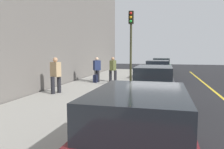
{
  "coord_description": "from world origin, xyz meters",
  "views": [
    {
      "loc": [
        11.1,
        0.51,
        2.18
      ],
      "look_at": [
        1.12,
        -1.9,
        1.11
      ],
      "focal_mm": 35.18,
      "sensor_mm": 36.0,
      "label": 1
    }
  ],
  "objects_px": {
    "parked_car_maroon": "(138,136)",
    "pedestrian_tan_coat": "(56,74)",
    "pedestrian_olive_coat": "(113,69)",
    "pedestrian_navy_coat": "(97,69)",
    "traffic_light_pole": "(131,36)",
    "rolling_suitcase": "(95,79)",
    "parked_car_black": "(153,83)",
    "parked_car_green": "(161,66)",
    "parked_car_navy": "(158,71)"
  },
  "relations": [
    {
      "from": "parked_car_maroon",
      "to": "pedestrian_tan_coat",
      "type": "bearing_deg",
      "value": -142.0
    },
    {
      "from": "pedestrian_olive_coat",
      "to": "pedestrian_navy_coat",
      "type": "bearing_deg",
      "value": -80.8
    },
    {
      "from": "pedestrian_olive_coat",
      "to": "pedestrian_tan_coat",
      "type": "distance_m",
      "value": 4.96
    },
    {
      "from": "pedestrian_navy_coat",
      "to": "pedestrian_olive_coat",
      "type": "bearing_deg",
      "value": 99.2
    },
    {
      "from": "parked_car_maroon",
      "to": "traffic_light_pole",
      "type": "relative_size",
      "value": 1.08
    },
    {
      "from": "pedestrian_olive_coat",
      "to": "pedestrian_navy_coat",
      "type": "xyz_separation_m",
      "value": [
        0.17,
        -1.07,
        -0.0
      ]
    },
    {
      "from": "pedestrian_navy_coat",
      "to": "rolling_suitcase",
      "type": "distance_m",
      "value": 0.74
    },
    {
      "from": "parked_car_black",
      "to": "pedestrian_tan_coat",
      "type": "height_order",
      "value": "pedestrian_tan_coat"
    },
    {
      "from": "parked_car_black",
      "to": "pedestrian_olive_coat",
      "type": "relative_size",
      "value": 2.87
    },
    {
      "from": "parked_car_green",
      "to": "pedestrian_navy_coat",
      "type": "xyz_separation_m",
      "value": [
        8.96,
        -4.08,
        0.28
      ]
    },
    {
      "from": "pedestrian_tan_coat",
      "to": "parked_car_green",
      "type": "bearing_deg",
      "value": 160.43
    },
    {
      "from": "pedestrian_tan_coat",
      "to": "pedestrian_navy_coat",
      "type": "relative_size",
      "value": 1.06
    },
    {
      "from": "parked_car_navy",
      "to": "pedestrian_navy_coat",
      "type": "bearing_deg",
      "value": -55.62
    },
    {
      "from": "parked_car_black",
      "to": "rolling_suitcase",
      "type": "height_order",
      "value": "parked_car_black"
    },
    {
      "from": "pedestrian_navy_coat",
      "to": "parked_car_green",
      "type": "bearing_deg",
      "value": 155.52
    },
    {
      "from": "pedestrian_navy_coat",
      "to": "parked_car_navy",
      "type": "bearing_deg",
      "value": 124.38
    },
    {
      "from": "parked_car_green",
      "to": "traffic_light_pole",
      "type": "distance_m",
      "value": 10.97
    },
    {
      "from": "pedestrian_olive_coat",
      "to": "parked_car_black",
      "type": "bearing_deg",
      "value": 34.11
    },
    {
      "from": "rolling_suitcase",
      "to": "parked_car_green",
      "type": "bearing_deg",
      "value": 156.5
    },
    {
      "from": "traffic_light_pole",
      "to": "pedestrian_olive_coat",
      "type": "bearing_deg",
      "value": -140.95
    },
    {
      "from": "pedestrian_tan_coat",
      "to": "pedestrian_navy_coat",
      "type": "xyz_separation_m",
      "value": [
        -4.46,
        0.69,
        -0.05
      ]
    },
    {
      "from": "pedestrian_tan_coat",
      "to": "rolling_suitcase",
      "type": "bearing_deg",
      "value": 170.21
    },
    {
      "from": "parked_car_maroon",
      "to": "traffic_light_pole",
      "type": "height_order",
      "value": "traffic_light_pole"
    },
    {
      "from": "parked_car_maroon",
      "to": "pedestrian_tan_coat",
      "type": "height_order",
      "value": "pedestrian_tan_coat"
    },
    {
      "from": "parked_car_maroon",
      "to": "rolling_suitcase",
      "type": "distance_m",
      "value": 10.88
    },
    {
      "from": "traffic_light_pole",
      "to": "parked_car_green",
      "type": "bearing_deg",
      "value": 171.8
    },
    {
      "from": "parked_car_navy",
      "to": "pedestrian_tan_coat",
      "type": "xyz_separation_m",
      "value": [
        7.15,
        -4.62,
        0.33
      ]
    },
    {
      "from": "parked_car_black",
      "to": "pedestrian_navy_coat",
      "type": "distance_m",
      "value": 5.73
    },
    {
      "from": "parked_car_green",
      "to": "parked_car_black",
      "type": "height_order",
      "value": "same"
    },
    {
      "from": "parked_car_maroon",
      "to": "pedestrian_navy_coat",
      "type": "bearing_deg",
      "value": -159.0
    },
    {
      "from": "parked_car_green",
      "to": "parked_car_navy",
      "type": "height_order",
      "value": "same"
    },
    {
      "from": "parked_car_green",
      "to": "parked_car_black",
      "type": "bearing_deg",
      "value": -0.46
    },
    {
      "from": "pedestrian_tan_coat",
      "to": "parked_car_maroon",
      "type": "bearing_deg",
      "value": 38.0
    },
    {
      "from": "parked_car_black",
      "to": "rolling_suitcase",
      "type": "relative_size",
      "value": 5.49
    },
    {
      "from": "pedestrian_olive_coat",
      "to": "parked_car_navy",
      "type": "bearing_deg",
      "value": 131.31
    },
    {
      "from": "parked_car_black",
      "to": "traffic_light_pole",
      "type": "relative_size",
      "value": 1.11
    },
    {
      "from": "parked_car_maroon",
      "to": "parked_car_navy",
      "type": "bearing_deg",
      "value": -179.56
    },
    {
      "from": "traffic_light_pole",
      "to": "pedestrian_navy_coat",
      "type": "bearing_deg",
      "value": -122.98
    },
    {
      "from": "parked_car_maroon",
      "to": "rolling_suitcase",
      "type": "xyz_separation_m",
      "value": [
        -10.1,
        -4.03,
        -0.35
      ]
    },
    {
      "from": "pedestrian_tan_coat",
      "to": "rolling_suitcase",
      "type": "relative_size",
      "value": 2.02
    },
    {
      "from": "parked_car_navy",
      "to": "traffic_light_pole",
      "type": "height_order",
      "value": "traffic_light_pole"
    },
    {
      "from": "parked_car_green",
      "to": "pedestrian_olive_coat",
      "type": "height_order",
      "value": "pedestrian_olive_coat"
    },
    {
      "from": "parked_car_navy",
      "to": "traffic_light_pole",
      "type": "distance_m",
      "value": 5.11
    },
    {
      "from": "parked_car_green",
      "to": "rolling_suitcase",
      "type": "distance_m",
      "value": 10.21
    },
    {
      "from": "parked_car_navy",
      "to": "pedestrian_tan_coat",
      "type": "relative_size",
      "value": 2.53
    },
    {
      "from": "parked_car_maroon",
      "to": "pedestrian_olive_coat",
      "type": "xyz_separation_m",
      "value": [
        -10.68,
        -2.97,
        0.28
      ]
    },
    {
      "from": "parked_car_green",
      "to": "pedestrian_olive_coat",
      "type": "xyz_separation_m",
      "value": [
        8.78,
        -3.01,
        0.28
      ]
    },
    {
      "from": "pedestrian_olive_coat",
      "to": "pedestrian_tan_coat",
      "type": "bearing_deg",
      "value": -20.79
    },
    {
      "from": "pedestrian_navy_coat",
      "to": "traffic_light_pole",
      "type": "xyz_separation_m",
      "value": [
        1.65,
        2.55,
        2.02
      ]
    },
    {
      "from": "traffic_light_pole",
      "to": "rolling_suitcase",
      "type": "height_order",
      "value": "traffic_light_pole"
    }
  ]
}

